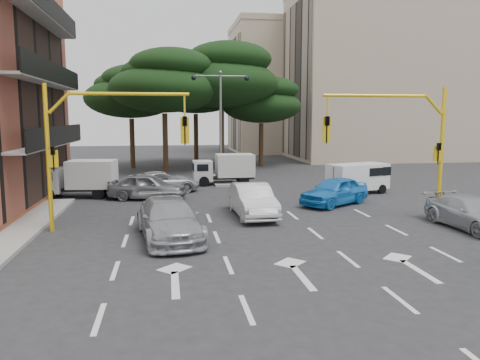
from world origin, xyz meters
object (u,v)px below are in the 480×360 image
object	(u,v)px
street_lamp_center	(221,106)
car_white_hatch	(252,200)
van_white	(358,178)
signal_mast_left	(93,136)
car_blue_compact	(335,191)
signal_mast_right	(406,134)
box_truck_a	(78,179)
box_truck_b	(224,169)
car_silver_parked	(471,213)
car_silver_wagon	(169,219)
car_silver_cross_a	(162,182)
car_silver_cross_b	(148,186)

from	to	relation	value
street_lamp_center	car_white_hatch	distance (m)	13.22
van_white	signal_mast_left	bearing A→B (deg)	-81.58
car_blue_compact	van_white	size ratio (longest dim) A/B	1.17
signal_mast_right	box_truck_a	distance (m)	18.10
signal_mast_right	box_truck_b	xyz separation A→B (m)	(-6.79, 12.28, -2.83)
car_white_hatch	box_truck_b	size ratio (longest dim) A/B	1.09
box_truck_a	signal_mast_left	bearing A→B (deg)	-159.19
signal_mast_right	box_truck_a	xyz separation A→B (m)	(-15.80, 8.36, -2.80)
car_silver_parked	car_blue_compact	bearing A→B (deg)	118.11
car_silver_wagon	car_blue_compact	bearing A→B (deg)	24.85
car_white_hatch	car_blue_compact	bearing A→B (deg)	21.94
box_truck_a	box_truck_b	world-z (taller)	box_truck_a
car_silver_cross_a	box_truck_b	world-z (taller)	box_truck_b
car_silver_wagon	signal_mast_left	bearing A→B (deg)	138.63
car_blue_compact	box_truck_a	distance (m)	14.66
car_silver_cross_b	van_white	bearing A→B (deg)	-75.53
signal_mast_left	street_lamp_center	size ratio (longest dim) A/B	0.77
signal_mast_left	car_white_hatch	distance (m)	7.73
car_silver_cross_a	car_silver_cross_b	xyz separation A→B (m)	(-0.80, -2.50, 0.11)
car_silver_wagon	car_silver_cross_b	xyz separation A→B (m)	(-1.17, 8.94, -0.02)
car_blue_compact	van_white	distance (m)	4.37
car_white_hatch	car_silver_parked	xyz separation A→B (m)	(8.62, -3.86, -0.09)
signal_mast_left	car_silver_wagon	world-z (taller)	signal_mast_left
signal_mast_right	car_white_hatch	bearing A→B (deg)	166.34
car_white_hatch	car_silver_parked	size ratio (longest dim) A/B	1.01
car_blue_compact	car_silver_parked	world-z (taller)	car_blue_compact
car_blue_compact	box_truck_b	distance (m)	9.81
car_silver_cross_b	car_silver_parked	xyz separation A→B (m)	(13.70, -9.23, -0.08)
car_silver_cross_b	car_silver_parked	bearing A→B (deg)	-110.36
box_truck_a	van_white	bearing A→B (deg)	-87.90
car_silver_cross_b	box_truck_a	world-z (taller)	box_truck_a
car_silver_cross_a	signal_mast_right	bearing A→B (deg)	-142.29
car_silver_parked	car_silver_cross_b	bearing A→B (deg)	142.04
car_silver_parked	box_truck_a	bearing A→B (deg)	145.13
car_silver_cross_a	box_truck_a	world-z (taller)	box_truck_a
car_silver_wagon	van_white	distance (m)	14.68
street_lamp_center	box_truck_b	bearing A→B (deg)	-89.67
car_silver_cross_b	van_white	world-z (taller)	van_white
car_white_hatch	car_silver_parked	bearing A→B (deg)	-26.16
car_white_hatch	car_silver_cross_b	size ratio (longest dim) A/B	1.06
van_white	car_silver_cross_a	bearing A→B (deg)	-119.06
signal_mast_left	box_truck_a	xyz separation A→B (m)	(-2.20, 8.36, -2.80)
signal_mast_right	car_silver_parked	xyz separation A→B (m)	(1.90, -2.22, -3.21)
car_blue_compact	car_white_hatch	bearing A→B (deg)	-100.06
car_blue_compact	car_silver_cross_a	size ratio (longest dim) A/B	0.94
signal_mast_right	car_blue_compact	world-z (taller)	signal_mast_right
car_silver_cross_a	car_blue_compact	bearing A→B (deg)	-133.52
street_lamp_center	car_silver_cross_a	world-z (taller)	street_lamp_center
van_white	car_silver_cross_b	bearing A→B (deg)	-107.18
street_lamp_center	box_truck_a	distance (m)	11.48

